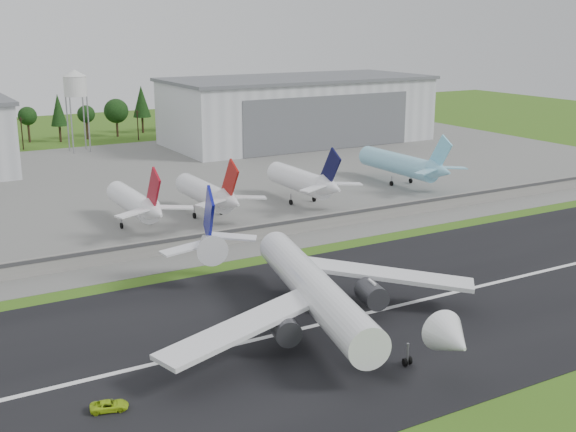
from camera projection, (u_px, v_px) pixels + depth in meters
ground at (425, 331)px, 109.45m from camera, size 600.00×600.00×0.00m
runway at (385, 309)px, 117.81m from camera, size 320.00×60.00×0.10m
runway_centerline at (385, 309)px, 117.80m from camera, size 220.00×1.00×0.02m
apron at (155, 183)px, 209.94m from camera, size 320.00×150.00×0.10m
blast_fence at (258, 232)px, 155.03m from camera, size 240.00×0.61×3.50m
hangar_east at (298, 110)px, 280.37m from camera, size 102.00×47.00×25.20m
water_tower at (75, 83)px, 255.62m from camera, size 8.40×8.40×29.40m
utility_poles at (83, 145)px, 276.96m from camera, size 230.00×3.00×12.00m
treeline at (74, 139)px, 289.52m from camera, size 320.00×16.00×22.00m
main_airliner at (316, 298)px, 109.64m from camera, size 55.72×58.70×18.17m
ground_vehicle at (109, 406)px, 86.82m from camera, size 4.97×3.24×1.27m
parked_jet_red_a at (137, 203)px, 162.69m from camera, size 7.36×31.29×16.38m
parked_jet_red_b at (210, 194)px, 171.25m from camera, size 7.36×31.29×16.45m
parked_jet_navy at (306, 181)px, 184.05m from camera, size 7.36×31.29×16.68m
parked_jet_skyblue at (405, 164)px, 205.67m from camera, size 7.36×37.29×16.77m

